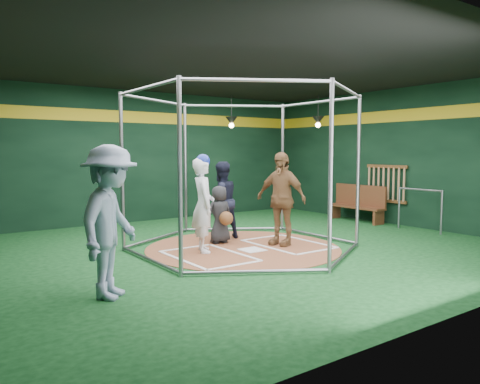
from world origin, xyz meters
TOP-DOWN VIEW (x-y plane):
  - room_shell at (0.00, 0.01)m, footprint 10.10×9.10m
  - clay_disc at (0.00, 0.00)m, footprint 3.80×3.80m
  - home_plate at (0.00, -0.30)m, footprint 0.43×0.43m
  - batter_box_left at (-0.95, -0.25)m, footprint 1.17×1.77m
  - batter_box_right at (0.95, -0.25)m, footprint 1.17×1.77m
  - batting_cage at (-0.00, -0.00)m, footprint 4.05×4.67m
  - bat_rack at (4.93, 0.40)m, footprint 0.07×1.25m
  - pendant_lamp_near at (2.20, 3.60)m, footprint 0.34×0.34m
  - pendant_lamp_far at (4.00, 2.00)m, footprint 0.34×0.34m
  - batter_figure at (-0.82, 0.13)m, footprint 0.63×0.75m
  - visitor_leopard at (0.79, -0.20)m, footprint 0.79×1.19m
  - catcher_figure at (-0.11, 0.65)m, footprint 0.59×0.59m
  - umpire at (0.16, 1.03)m, footprint 0.82×0.64m
  - bystander_blue at (-3.20, -1.52)m, footprint 1.42×1.43m
  - dugout_bench at (4.63, 1.07)m, footprint 0.39×1.69m
  - steel_railing at (4.55, -0.85)m, footprint 0.05×1.18m

SIDE VIEW (x-z plane):
  - clay_disc at x=0.00m, z-range 0.00..0.01m
  - batter_box_left at x=-0.95m, z-range 0.01..0.02m
  - batter_box_right at x=0.95m, z-range 0.01..0.02m
  - home_plate at x=0.00m, z-range 0.01..0.02m
  - dugout_bench at x=4.63m, z-range 0.01..1.00m
  - catcher_figure at x=-0.11m, z-range 0.01..1.19m
  - steel_railing at x=4.55m, z-range 0.17..1.19m
  - umpire at x=0.16m, z-range 0.01..1.68m
  - batter_figure at x=-0.82m, z-range 0.01..1.84m
  - visitor_leopard at x=0.79m, z-range 0.01..1.88m
  - bystander_blue at x=-3.20m, z-range 0.00..1.98m
  - bat_rack at x=4.93m, z-range 0.56..1.54m
  - batting_cage at x=0.00m, z-range 0.00..3.00m
  - room_shell at x=0.00m, z-range -0.01..3.52m
  - pendant_lamp_near at x=2.20m, z-range 2.29..3.19m
  - pendant_lamp_far at x=4.00m, z-range 2.29..3.19m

